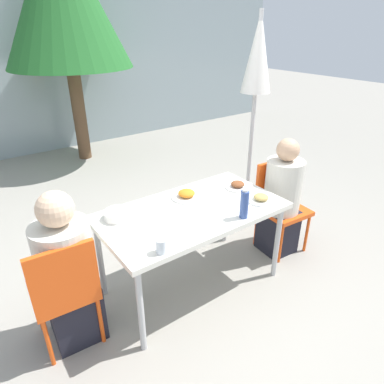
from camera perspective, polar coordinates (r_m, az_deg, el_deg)
ground_plane at (r=3.05m, az=0.00°, el=-14.94°), size 24.00×24.00×0.00m
building_facade at (r=6.32m, az=-25.17°, el=19.49°), size 10.00×0.20×3.00m
dining_table at (r=2.65m, az=0.00°, el=-4.04°), size 1.42×0.78×0.73m
chair_left at (r=2.40m, az=-20.51°, el=-14.69°), size 0.43×0.43×0.86m
person_left at (r=2.45m, az=-19.92°, el=-12.77°), size 0.37×0.37×1.13m
chair_right at (r=3.36m, az=14.24°, el=-1.21°), size 0.43×0.43×0.86m
person_right at (r=3.26m, az=14.65°, el=-1.50°), size 0.33×0.33×1.13m
closed_umbrella at (r=3.79m, az=10.77°, el=19.55°), size 0.36×0.36×2.14m
plate_0 at (r=2.98m, az=7.60°, el=1.06°), size 0.21×0.21×0.06m
plate_1 at (r=2.78m, az=-0.93°, el=-0.49°), size 0.25×0.25×0.07m
plate_2 at (r=2.79m, az=11.43°, el=-1.10°), size 0.21×0.21×0.06m
bottle at (r=2.50m, az=8.71°, el=-1.99°), size 0.06×0.06×0.23m
drinking_cup at (r=2.15m, az=-5.18°, el=-8.96°), size 0.07×0.07×0.10m
salad_bowl at (r=2.55m, az=-12.23°, el=-3.70°), size 0.20×0.20×0.06m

